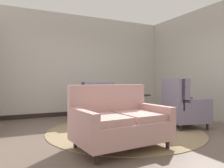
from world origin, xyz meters
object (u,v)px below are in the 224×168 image
armchair_near_sideboard (182,107)px  side_table (139,105)px  armchair_far_left (94,104)px  coffee_table (122,113)px  porcelain_vase (121,102)px  settee (119,122)px

armchair_near_sideboard → side_table: size_ratio=1.57×
armchair_far_left → side_table: bearing=149.6°
coffee_table → armchair_near_sideboard: size_ratio=0.85×
porcelain_vase → armchair_far_left: 1.40m
settee → armchair_far_left: 2.39m
coffee_table → armchair_near_sideboard: bearing=-12.1°
porcelain_vase → armchair_near_sideboard: (1.43, -0.24, -0.16)m
porcelain_vase → armchair_far_left: (-0.04, 1.38, -0.19)m
armchair_near_sideboard → armchair_far_left: bearing=55.5°
coffee_table → side_table: 1.20m
settee → side_table: size_ratio=2.12×
coffee_table → porcelain_vase: bearing=-139.5°
armchair_near_sideboard → coffee_table: bearing=91.4°
armchair_near_sideboard → settee: bearing=123.2°
coffee_table → settee: bearing=-121.1°
armchair_far_left → side_table: (1.02, -0.56, -0.00)m
coffee_table → settee: (-0.60, -1.00, 0.02)m
porcelain_vase → armchair_near_sideboard: 1.46m
settee → armchair_far_left: bearing=73.5°
porcelain_vase → armchair_near_sideboard: armchair_near_sideboard is taller
coffee_table → porcelain_vase: size_ratio=2.64×
armchair_near_sideboard → side_table: bearing=36.2°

